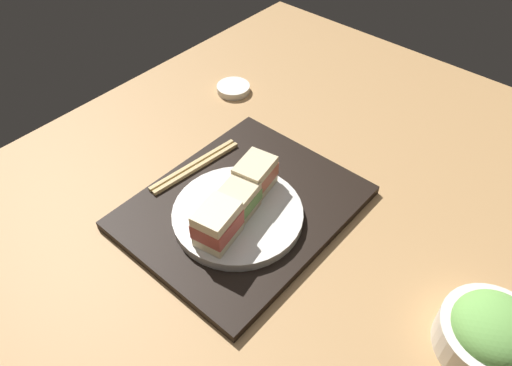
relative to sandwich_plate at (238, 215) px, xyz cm
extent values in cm
cube|color=tan|center=(1.72, 3.38, -3.90)|extent=(140.00, 100.00, 3.00)
cube|color=black|center=(-2.75, -1.46, -1.60)|extent=(36.36, 29.73, 1.60)
cylinder|color=silver|center=(0.00, 0.00, 0.00)|extent=(20.66, 20.66, 1.60)
cube|color=beige|center=(-5.71, -1.36, 1.53)|extent=(7.24, 5.98, 1.46)
cube|color=#CC6B4C|center=(-5.71, -1.36, 3.53)|extent=(7.73, 6.08, 2.53)
cube|color=beige|center=(-5.71, -1.36, 5.52)|extent=(7.24, 5.98, 1.46)
cube|color=beige|center=(0.00, 0.00, 1.49)|extent=(7.24, 5.98, 1.38)
cube|color=#669347|center=(0.00, 0.00, 3.21)|extent=(7.46, 6.22, 2.07)
cube|color=beige|center=(0.00, 0.00, 4.94)|extent=(7.24, 5.98, 1.38)
cube|color=beige|center=(5.71, 1.36, 1.65)|extent=(7.24, 5.98, 1.70)
cube|color=#B74C42|center=(5.71, 1.36, 3.84)|extent=(7.36, 6.29, 2.68)
cube|color=beige|center=(5.71, 1.36, 6.03)|extent=(7.24, 5.98, 1.70)
cylinder|color=silver|center=(-5.70, 38.31, -0.07)|extent=(13.41, 13.41, 4.66)
ellipsoid|color=#6BA84C|center=(-5.70, 38.31, 2.26)|extent=(10.84, 10.84, 5.96)
cube|color=tan|center=(-3.77, -14.19, -0.45)|extent=(18.40, 2.53, 0.70)
cube|color=tan|center=(-3.66, -13.06, -0.45)|extent=(18.40, 2.53, 0.70)
cylinder|color=silver|center=(-27.07, -26.21, -1.66)|extent=(7.13, 7.13, 1.48)
camera|label=1|loc=(36.14, 35.27, 57.30)|focal=33.87mm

